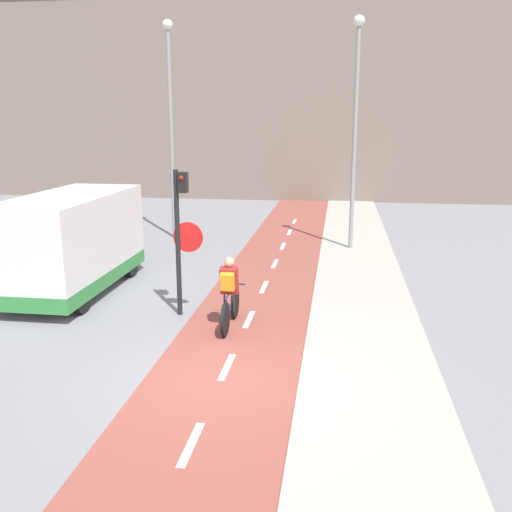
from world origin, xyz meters
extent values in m
plane|color=gray|center=(0.00, 0.00, 0.00)|extent=(120.00, 120.00, 0.00)
cube|color=brown|center=(0.00, 0.00, 0.01)|extent=(2.61, 60.00, 0.02)
cube|color=white|center=(0.00, -2.00, 0.02)|extent=(0.12, 1.10, 0.00)
cube|color=white|center=(0.00, 0.50, 0.02)|extent=(0.12, 1.10, 0.00)
cube|color=white|center=(0.00, 3.00, 0.02)|extent=(0.12, 1.10, 0.00)
cube|color=white|center=(0.00, 5.50, 0.02)|extent=(0.12, 1.10, 0.00)
cube|color=white|center=(0.00, 8.00, 0.02)|extent=(0.12, 1.10, 0.00)
cube|color=white|center=(0.00, 10.50, 0.02)|extent=(0.12, 1.10, 0.00)
cube|color=white|center=(0.00, 13.00, 0.02)|extent=(0.12, 1.10, 0.00)
cube|color=white|center=(0.00, 15.50, 0.02)|extent=(0.12, 1.10, 0.00)
cube|color=#A8A399|center=(2.50, 0.00, 0.03)|extent=(2.40, 60.00, 0.05)
cube|color=slate|center=(0.00, 24.47, 5.31)|extent=(60.00, 5.00, 10.61)
cylinder|color=black|center=(-1.61, 3.16, 1.63)|extent=(0.11, 0.11, 3.25)
cube|color=black|center=(-1.45, 3.16, 2.98)|extent=(0.20, 0.20, 0.44)
sphere|color=red|center=(-1.45, 3.05, 3.09)|extent=(0.09, 0.09, 0.09)
cone|color=red|center=(-1.37, 3.15, 1.79)|extent=(0.67, 0.01, 0.67)
cone|color=silver|center=(-1.37, 3.16, 1.79)|extent=(0.60, 0.02, 0.60)
cylinder|color=gray|center=(-4.18, 11.55, 3.68)|extent=(0.14, 0.14, 7.36)
sphere|color=silver|center=(-4.18, 11.55, 7.46)|extent=(0.36, 0.36, 0.36)
cylinder|color=gray|center=(2.30, 10.47, 3.58)|extent=(0.14, 0.14, 7.17)
sphere|color=silver|center=(2.30, 10.47, 7.28)|extent=(0.36, 0.36, 0.36)
cylinder|color=black|center=(-0.33, 2.00, 0.35)|extent=(0.07, 0.70, 0.70)
cylinder|color=black|center=(-0.33, 3.11, 0.35)|extent=(0.07, 0.70, 0.70)
cylinder|color=navy|center=(-0.33, 2.77, 0.53)|extent=(0.04, 0.71, 0.43)
cylinder|color=navy|center=(-0.33, 2.25, 0.55)|extent=(0.04, 0.37, 0.46)
cylinder|color=navy|center=(-0.33, 2.59, 0.75)|extent=(0.04, 1.03, 0.07)
cylinder|color=navy|center=(-0.33, 2.21, 0.34)|extent=(0.04, 0.42, 0.05)
cylinder|color=black|center=(-0.33, 3.11, 0.78)|extent=(0.46, 0.03, 0.03)
cube|color=maroon|center=(-0.33, 2.47, 1.05)|extent=(0.36, 0.31, 0.59)
sphere|color=tan|center=(-0.33, 2.51, 1.43)|extent=(0.22, 0.22, 0.22)
cylinder|color=#232328|center=(-0.43, 2.44, 0.60)|extent=(0.04, 0.07, 0.44)
cylinder|color=#232328|center=(-0.23, 2.44, 0.60)|extent=(0.04, 0.07, 0.44)
cube|color=orange|center=(-0.33, 2.29, 1.07)|extent=(0.28, 0.23, 0.39)
cube|color=silver|center=(-4.74, 4.48, 1.37)|extent=(2.00, 4.87, 2.24)
cube|color=#33843D|center=(-4.74, 4.48, 0.42)|extent=(2.01, 4.88, 0.36)
cube|color=black|center=(-4.74, 6.90, 1.76)|extent=(1.80, 0.04, 0.70)
cylinder|color=black|center=(-5.64, 6.06, 0.35)|extent=(0.18, 0.70, 0.70)
cylinder|color=black|center=(-3.84, 6.06, 0.35)|extent=(0.18, 0.70, 0.70)
cylinder|color=black|center=(-5.64, 2.90, 0.35)|extent=(0.18, 0.70, 0.70)
cylinder|color=black|center=(-3.84, 2.90, 0.35)|extent=(0.18, 0.70, 0.70)
camera|label=1|loc=(1.87, -8.69, 4.30)|focal=40.00mm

